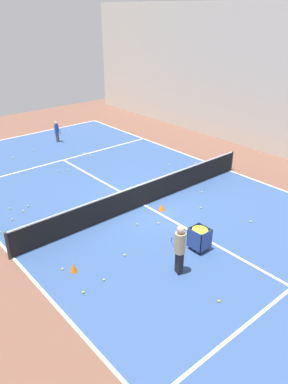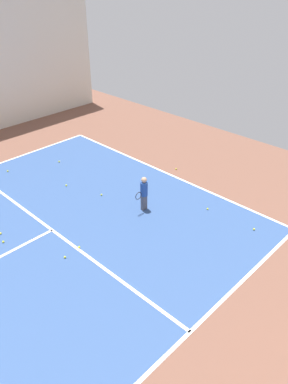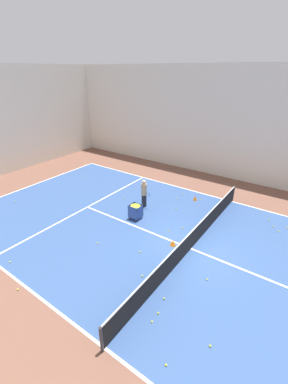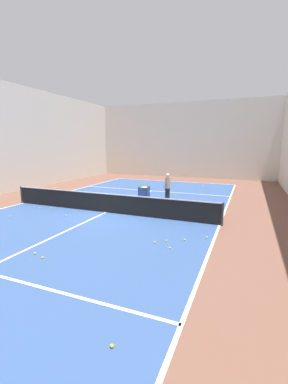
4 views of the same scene
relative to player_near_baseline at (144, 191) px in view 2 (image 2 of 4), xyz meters
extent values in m
cube|color=white|center=(1.32, -2.61, -0.74)|extent=(11.52, 0.10, 0.00)
cube|color=white|center=(1.32, 3.00, -0.74)|extent=(11.52, 0.10, 0.00)
cube|color=#4C4C56|center=(0.00, -0.01, -0.45)|extent=(0.13, 0.21, 0.58)
cylinder|color=#234799|center=(0.00, -0.01, 0.10)|extent=(0.27, 0.27, 0.52)
sphere|color=tan|center=(0.00, -0.01, 0.46)|extent=(0.19, 0.19, 0.19)
torus|color=black|center=(-0.04, 0.30, -0.03)|extent=(0.03, 0.28, 0.28)
sphere|color=yellow|center=(5.28, -0.06, -0.71)|extent=(0.07, 0.07, 0.07)
sphere|color=yellow|center=(1.80, 0.46, -0.71)|extent=(0.07, 0.07, 0.07)
sphere|color=yellow|center=(-0.12, 3.52, -0.71)|extent=(0.07, 0.07, 0.07)
sphere|color=yellow|center=(6.09, 1.98, -0.71)|extent=(0.07, 0.07, 0.07)
sphere|color=yellow|center=(-3.47, -1.64, -0.71)|extent=(0.07, 0.07, 0.07)
sphere|color=yellow|center=(-1.66, -1.56, -0.71)|extent=(0.07, 0.07, 0.07)
sphere|color=yellow|center=(1.87, 4.44, -0.71)|extent=(0.07, 0.07, 0.07)
sphere|color=yellow|center=(3.34, 0.96, -0.71)|extent=(0.07, 0.07, 0.07)
sphere|color=yellow|center=(-0.06, 2.94, -0.71)|extent=(0.07, 0.07, 0.07)
sphere|color=yellow|center=(1.10, -3.12, -0.71)|extent=(0.07, 0.07, 0.07)
sphere|color=yellow|center=(2.34, 4.29, -0.71)|extent=(0.07, 0.07, 0.07)
camera|label=1|loc=(10.37, 20.49, 6.76)|focal=35.00mm
camera|label=2|loc=(-7.73, 7.99, 6.76)|focal=35.00mm
camera|label=3|loc=(-7.73, 6.08, 6.76)|focal=24.00mm
camera|label=4|loc=(8.10, -1.44, 2.76)|focal=24.00mm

